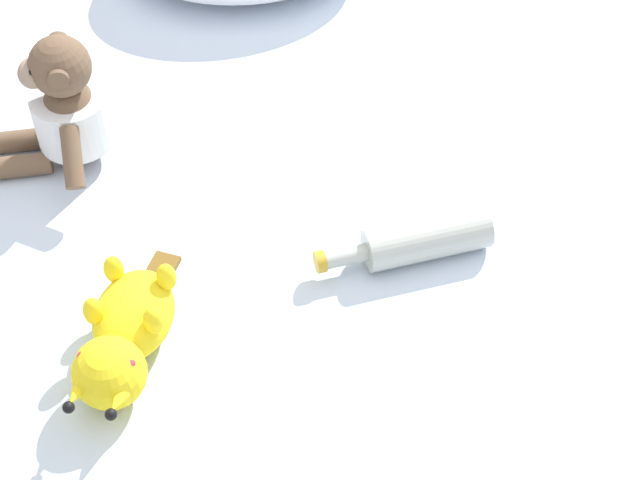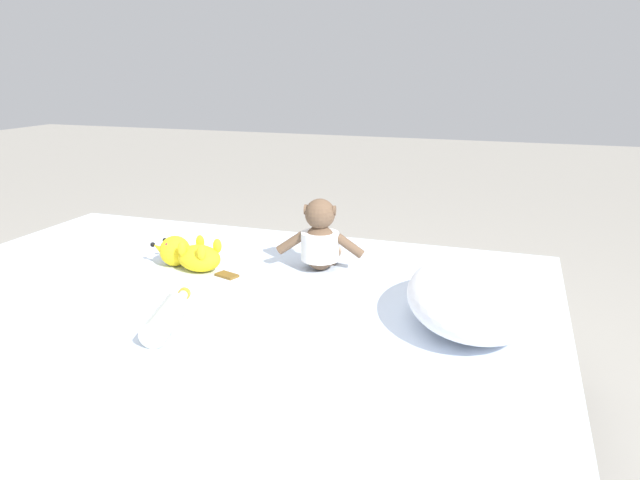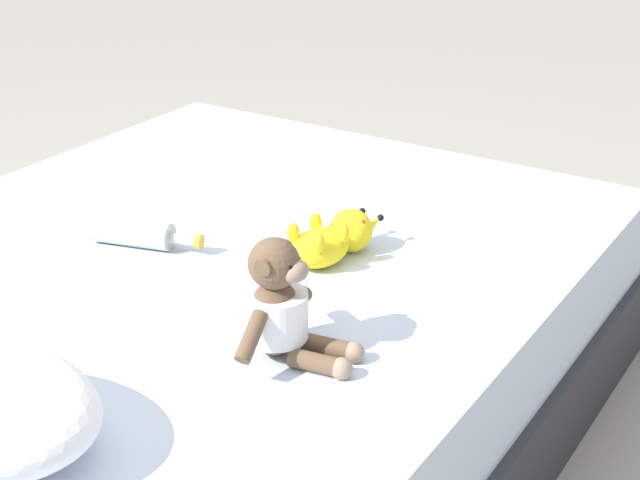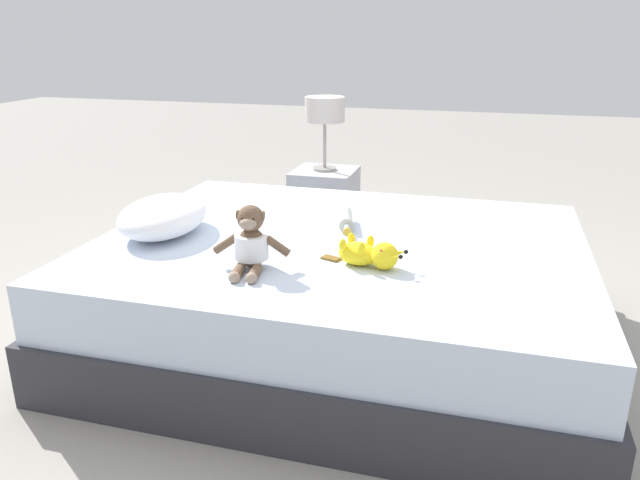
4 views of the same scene
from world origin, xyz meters
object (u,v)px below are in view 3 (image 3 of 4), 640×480
(plush_monkey, at_px, (280,308))
(bed, at_px, (198,351))
(plush_yellow_creature, at_px, (333,239))
(glass_bottle, at_px, (137,233))

(plush_monkey, bearing_deg, bed, -29.98)
(plush_monkey, height_order, plush_yellow_creature, plush_monkey)
(plush_monkey, distance_m, glass_bottle, 0.60)
(plush_monkey, distance_m, plush_yellow_creature, 0.43)
(plush_monkey, relative_size, plush_yellow_creature, 0.87)
(bed, distance_m, plush_monkey, 0.57)
(plush_monkey, bearing_deg, plush_yellow_creature, -71.57)
(plush_monkey, relative_size, glass_bottle, 1.07)
(plush_yellow_creature, height_order, glass_bottle, plush_yellow_creature)
(bed, relative_size, glass_bottle, 7.44)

